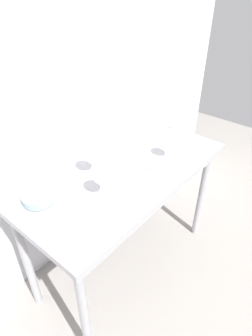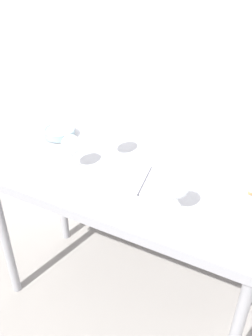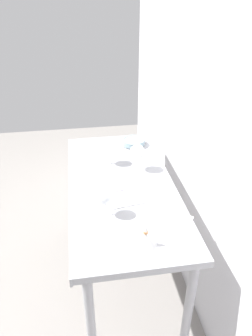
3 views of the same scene
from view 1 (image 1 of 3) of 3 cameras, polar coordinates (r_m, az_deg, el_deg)
The scene contains 10 objects.
ground_plane at distance 2.40m, azimuth -0.10°, elevation -18.24°, with size 6.00×6.00×0.00m, color gray.
back_wall at distance 1.91m, azimuth -11.85°, elevation 15.07°, with size 3.80×0.04×2.60m, color silver.
steel_counter at distance 1.83m, azimuth 0.02°, elevation -3.22°, with size 1.40×0.65×0.90m.
wine_glass_near_left at distance 1.50m, azimuth -4.83°, elevation -1.86°, with size 0.09×0.09×0.18m.
wine_glass_far_left at distance 1.68m, azimuth -6.84°, elevation 2.38°, with size 0.10×0.10×0.18m.
wine_glass_near_right at distance 1.84m, azimuth 8.82°, elevation 5.01°, with size 0.09×0.09×0.17m.
open_notebook at distance 1.82m, azimuth 1.55°, elevation 0.87°, with size 0.34×0.28×0.01m.
tasting_sheet_upper at distance 2.11m, azimuth 2.97°, elevation 5.82°, with size 0.18×0.27×0.00m, color white.
tasting_bowl at distance 1.59m, azimuth -17.11°, elevation -5.63°, with size 0.17×0.17×0.05m.
decanter_funnel at distance 2.15m, azimuth 8.76°, elevation 7.12°, with size 0.11×0.11×0.12m.
Camera 1 is at (-1.10, -0.94, 1.92)m, focal length 30.55 mm.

